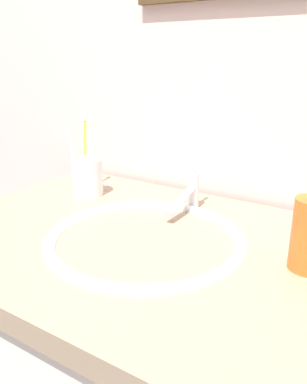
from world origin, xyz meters
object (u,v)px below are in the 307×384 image
toothbrush_cup (88,177)px  toothbrush_yellow (85,146)px  faucet (189,193)px  toothbrush_white (73,156)px

toothbrush_cup → toothbrush_yellow: 0.09m
toothbrush_cup → faucet: bearing=7.6°
faucet → toothbrush_cup: (-0.28, -0.04, 0.00)m
faucet → toothbrush_yellow: size_ratio=0.80×
toothbrush_white → toothbrush_yellow: (-0.01, 0.06, 0.01)m
toothbrush_white → toothbrush_yellow: bearing=99.0°
faucet → toothbrush_cup: 0.28m
faucet → toothbrush_yellow: (-0.31, 0.00, 0.08)m
faucet → toothbrush_white: toothbrush_white is taller
toothbrush_white → toothbrush_yellow: size_ratio=0.85×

